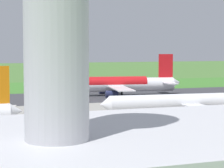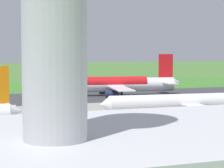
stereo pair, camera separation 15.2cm
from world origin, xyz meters
name	(u,v)px [view 2 (the right image)]	position (x,y,z in m)	size (l,w,h in m)	color
ground_plane	(110,96)	(0.00, 0.00, 0.00)	(800.00, 800.00, 0.00)	#477233
runway_asphalt	(110,96)	(0.00, 0.00, 0.03)	(600.00, 39.80, 0.06)	#38383D
apron_concrete	(191,119)	(0.00, 61.23, 0.03)	(440.00, 110.00, 0.05)	gray
grass_verge_foreground	(80,87)	(0.00, -40.44, 0.02)	(600.00, 80.00, 0.04)	#3C782B
airliner_main	(113,84)	(-1.20, 0.06, 4.35)	(53.99, 44.39, 15.88)	white
airliner_parked_mid	(185,102)	(-1.71, 54.85, 3.70)	(46.49, 38.09, 13.57)	white
service_truck_baggage	(5,107)	(43.04, 31.67, 1.40)	(5.90, 2.53, 2.65)	silver
no_stopping_sign	(66,84)	(6.22, -42.02, 1.68)	(0.60, 0.10, 2.85)	slate
traffic_cone_orange	(54,87)	(11.61, -44.20, 0.28)	(0.40, 0.40, 0.55)	orange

